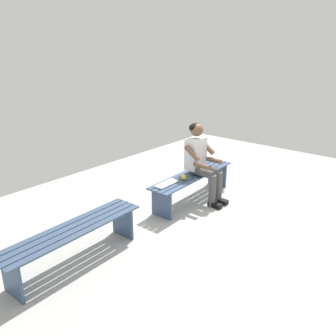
# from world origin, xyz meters

# --- Properties ---
(ground_plane) EXTENTS (10.00, 7.00, 0.04)m
(ground_plane) POSITION_xyz_m (1.13, 1.00, -0.02)
(ground_plane) COLOR #B2B2AD
(bench_near) EXTENTS (1.82, 0.44, 0.45)m
(bench_near) POSITION_xyz_m (0.00, 0.00, 0.34)
(bench_near) COLOR #384C6B
(bench_near) RESTS_ON ground
(bench_far) EXTENTS (1.76, 0.44, 0.45)m
(bench_far) POSITION_xyz_m (2.26, 0.00, 0.34)
(bench_far) COLOR #384C6B
(bench_far) RESTS_ON ground
(person_seated) EXTENTS (0.50, 0.69, 1.25)m
(person_seated) POSITION_xyz_m (-0.09, 0.10, 0.69)
(person_seated) COLOR silver
(person_seated) RESTS_ON ground
(apple) EXTENTS (0.09, 0.09, 0.09)m
(apple) POSITION_xyz_m (0.30, 0.04, 0.49)
(apple) COLOR gold
(apple) RESTS_ON bench_near
(book_open) EXTENTS (0.42, 0.17, 0.02)m
(book_open) POSITION_xyz_m (0.61, -0.03, 0.46)
(book_open) COLOR white
(book_open) RESTS_ON bench_near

